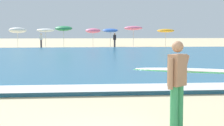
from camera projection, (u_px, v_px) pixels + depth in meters
sea at (89, 58)px, 24.84m from camera, size 120.00×28.00×0.14m
surf_foam at (104, 88)px, 11.55m from camera, size 120.00×1.48×0.01m
surfer_with_board at (185, 76)px, 7.24m from camera, size 2.25×2.43×1.73m
beach_umbrella_2 at (17, 30)px, 41.24m from camera, size 1.93×1.98×2.28m
beach_umbrella_3 at (45, 30)px, 41.77m from camera, size 1.96×1.97×2.09m
beach_umbrella_4 at (64, 28)px, 41.89m from camera, size 1.94×1.98×2.44m
beach_umbrella_5 at (93, 31)px, 43.16m from camera, size 1.75×1.77×2.15m
beach_umbrella_6 at (110, 30)px, 43.70m from camera, size 1.86×1.89×2.16m
beach_umbrella_7 at (133, 28)px, 43.73m from camera, size 2.16×2.18×2.43m
beach_umbrella_8 at (166, 31)px, 43.88m from camera, size 2.03×2.04×2.07m
beachgoer_near_row_left at (41, 40)px, 40.88m from camera, size 0.32×0.20×1.58m
beachgoer_near_row_mid at (115, 40)px, 41.36m from camera, size 0.32×0.20×1.58m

